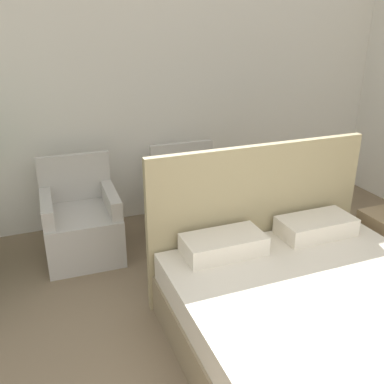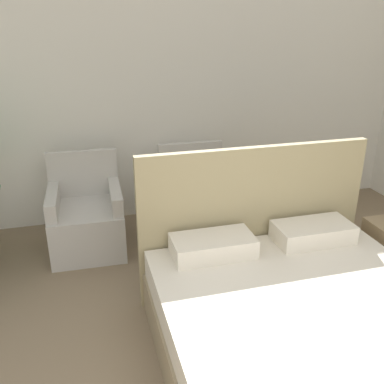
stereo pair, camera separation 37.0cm
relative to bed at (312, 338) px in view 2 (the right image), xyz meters
name	(u,v)px [view 2 (the right image)]	position (x,y,z in m)	size (l,w,h in m)	color
wall_back	(155,85)	(-0.44, 2.68, 1.17)	(10.00, 0.06, 2.90)	silver
bed	(312,338)	(0.00, 0.00, 0.00)	(1.82, 2.13, 1.23)	#8C7A5B
armchair_near_window_left	(87,222)	(-1.26, 2.00, 0.00)	(0.69, 0.72, 0.91)	#B7B2A8
armchair_near_window_right	(197,209)	(-0.17, 2.00, 0.00)	(0.69, 0.72, 0.91)	#B7B2A8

